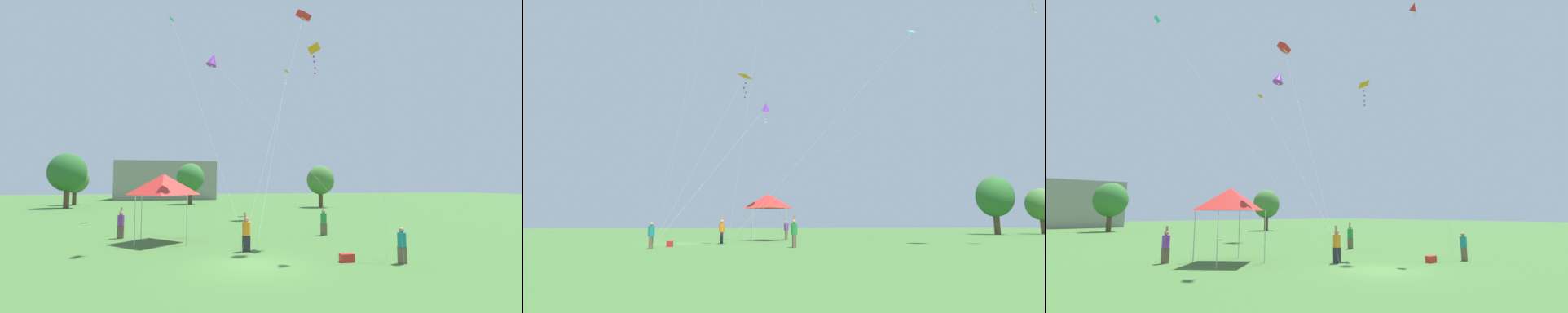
{
  "view_description": "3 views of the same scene",
  "coord_description": "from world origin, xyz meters",
  "views": [
    {
      "loc": [
        -2.91,
        -15.27,
        3.56
      ],
      "look_at": [
        2.14,
        9.04,
        5.51
      ],
      "focal_mm": 24.0,
      "sensor_mm": 36.0,
      "label": 1
    },
    {
      "loc": [
        32.43,
        3.71,
        1.51
      ],
      "look_at": [
        6.11,
        7.19,
        5.9
      ],
      "focal_mm": 28.0,
      "sensor_mm": 36.0,
      "label": 2
    },
    {
      "loc": [
        -14.13,
        -10.98,
        2.77
      ],
      "look_at": [
        4.1,
        10.3,
        7.28
      ],
      "focal_mm": 24.0,
      "sensor_mm": 36.0,
      "label": 3
    }
  ],
  "objects": [
    {
      "name": "kite_red_box_5",
      "position": [
        9.58,
        21.06,
        22.54
      ],
      "size": [
        10.68,
        19.39,
        23.29
      ],
      "color": "silver",
      "rests_on": "ground"
    },
    {
      "name": "festival_tent",
      "position": [
        -4.4,
        7.13,
        3.52
      ],
      "size": [
        3.2,
        3.2,
        4.17
      ],
      "color": "#B7B7BC",
      "rests_on": "ground"
    },
    {
      "name": "kite_purple_diamond_4",
      "position": [
        -1.49,
        6.59,
        11.44
      ],
      "size": [
        7.99,
        8.09,
        11.94
      ],
      "color": "silver",
      "rests_on": "ground"
    },
    {
      "name": "tree_far_right",
      "position": [
        -20.31,
        40.51,
        5.21
      ],
      "size": [
        5.34,
        4.81,
        8.06
      ],
      "color": "brown",
      "rests_on": "ground"
    },
    {
      "name": "kite_orange_delta_6",
      "position": [
        4.6,
        4.58,
        11.77
      ],
      "size": [
        2.67,
        5.99,
        12.17
      ],
      "color": "silver",
      "rests_on": "ground"
    },
    {
      "name": "ground_plane",
      "position": [
        0.0,
        0.0,
        0.0
      ],
      "size": [
        220.0,
        220.0,
        0.0
      ],
      "primitive_type": "plane",
      "color": "#427033"
    },
    {
      "name": "person_teal_shirt",
      "position": [
        6.53,
        -1.0,
        0.86
      ],
      "size": [
        0.38,
        0.38,
        1.6
      ],
      "rotation": [
        0.0,
        0.0,
        0.86
      ],
      "color": "brown",
      "rests_on": "ground"
    },
    {
      "name": "person_purple_shirt",
      "position": [
        -7.2,
        9.17,
        0.99
      ],
      "size": [
        0.42,
        0.42,
        2.03
      ],
      "rotation": [
        0.0,
        0.0,
        5.32
      ],
      "color": "brown",
      "rests_on": "ground"
    },
    {
      "name": "kite_cyan_delta_0",
      "position": [
        -4.79,
        21.63,
        20.71
      ],
      "size": [
        5.52,
        18.86,
        21.5
      ],
      "color": "silver",
      "rests_on": "ground"
    },
    {
      "name": "person_green_shirt",
      "position": [
        6.35,
        7.81,
        0.98
      ],
      "size": [
        0.42,
        0.42,
        2.03
      ],
      "rotation": [
        0.0,
        0.0,
        3.22
      ],
      "color": "brown",
      "rests_on": "ground"
    },
    {
      "name": "person_orange_shirt",
      "position": [
        0.13,
        3.12,
        1.01
      ],
      "size": [
        0.43,
        0.43,
        2.08
      ],
      "rotation": [
        0.0,
        0.0,
        2.97
      ],
      "color": "#282833",
      "rests_on": "ground"
    },
    {
      "name": "cooler_box",
      "position": [
        4.24,
        -0.19,
        0.19
      ],
      "size": [
        0.63,
        0.36,
        0.37
      ],
      "primitive_type": "cube",
      "color": "red",
      "rests_on": "ground"
    },
    {
      "name": "tree_far_left",
      "position": [
        -21.63,
        48.6,
        4.28
      ],
      "size": [
        4.39,
        3.95,
        6.63
      ],
      "color": "brown",
      "rests_on": "ground"
    },
    {
      "name": "kite_orange_delta_1",
      "position": [
        8.52,
        24.24,
        16.92
      ],
      "size": [
        8.47,
        22.2,
        17.44
      ],
      "color": "silver",
      "rests_on": "ground"
    },
    {
      "name": "distant_building",
      "position": [
        -7.6,
        69.97,
        4.3
      ],
      "size": [
        21.77,
        13.71,
        8.6
      ],
      "primitive_type": "cube",
      "color": "gray",
      "rests_on": "ground"
    },
    {
      "name": "tree_far_centre",
      "position": [
        16.86,
        35.04,
        4.09
      ],
      "size": [
        4.2,
        3.78,
        6.33
      ],
      "color": "brown",
      "rests_on": "ground"
    },
    {
      "name": "tree_near_right",
      "position": [
        -2.56,
        46.93,
        4.59
      ],
      "size": [
        4.71,
        4.24,
        7.1
      ],
      "color": "brown",
      "rests_on": "ground"
    }
  ]
}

